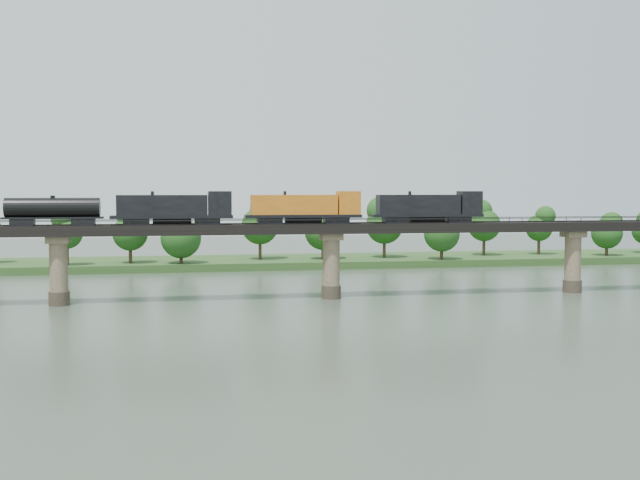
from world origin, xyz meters
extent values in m
plane|color=#344234|center=(0.00, 0.00, 0.00)|extent=(400.00, 400.00, 0.00)
cube|color=#26481C|center=(0.00, 85.00, 0.80)|extent=(300.00, 24.00, 1.60)
cylinder|color=#473A2D|center=(-40.00, 30.00, 1.00)|extent=(3.00, 3.00, 2.00)
cylinder|color=#8D785C|center=(-40.00, 30.00, 5.50)|extent=(2.60, 2.60, 9.00)
cube|color=#8D785C|center=(-40.00, 30.00, 9.50)|extent=(3.20, 3.20, 1.00)
cylinder|color=#473A2D|center=(0.00, 30.00, 1.00)|extent=(3.00, 3.00, 2.00)
cylinder|color=#8D785C|center=(0.00, 30.00, 5.50)|extent=(2.60, 2.60, 9.00)
cube|color=#8D785C|center=(0.00, 30.00, 9.50)|extent=(3.20, 3.20, 1.00)
cylinder|color=#473A2D|center=(40.00, 30.00, 1.00)|extent=(3.00, 3.00, 2.00)
cylinder|color=#8D785C|center=(40.00, 30.00, 5.50)|extent=(2.60, 2.60, 9.00)
cube|color=#8D785C|center=(40.00, 30.00, 9.50)|extent=(3.20, 3.20, 1.00)
cube|color=black|center=(0.00, 30.00, 10.75)|extent=(220.00, 5.00, 1.50)
cube|color=black|center=(0.00, 29.25, 11.58)|extent=(220.00, 0.12, 0.16)
cube|color=black|center=(0.00, 30.75, 11.58)|extent=(220.00, 0.12, 0.16)
cube|color=black|center=(0.00, 27.60, 12.20)|extent=(220.00, 0.10, 0.10)
cube|color=black|center=(0.00, 32.40, 12.20)|extent=(220.00, 0.10, 0.10)
cube|color=black|center=(0.00, 27.60, 11.85)|extent=(0.08, 0.08, 0.70)
cube|color=black|center=(0.00, 32.40, 11.85)|extent=(0.08, 0.08, 0.70)
cylinder|color=#382619|center=(-44.43, 76.31, 3.35)|extent=(0.70, 0.70, 3.51)
sphere|color=#154112|center=(-44.43, 76.31, 8.03)|extent=(6.31, 6.31, 6.31)
sphere|color=#154112|center=(-44.43, 76.31, 10.96)|extent=(4.73, 4.73, 4.73)
cylinder|color=#382619|center=(-32.24, 78.84, 3.27)|extent=(0.70, 0.70, 3.34)
sphere|color=#154112|center=(-32.24, 78.84, 7.73)|extent=(7.18, 7.18, 7.18)
sphere|color=#154112|center=(-32.24, 78.84, 10.52)|extent=(5.39, 5.39, 5.39)
cylinder|color=#382619|center=(-22.01, 76.15, 3.01)|extent=(0.70, 0.70, 2.83)
sphere|color=#154112|center=(-22.01, 76.15, 6.78)|extent=(8.26, 8.26, 8.26)
sphere|color=#154112|center=(-22.01, 76.15, 9.14)|extent=(6.19, 6.19, 6.19)
cylinder|color=#382619|center=(-5.04, 82.68, 3.58)|extent=(0.70, 0.70, 3.96)
sphere|color=#154112|center=(-5.04, 82.68, 8.87)|extent=(8.07, 8.07, 8.07)
sphere|color=#154112|center=(-5.04, 82.68, 12.17)|extent=(6.05, 6.05, 6.05)
cylinder|color=#382619|center=(8.52, 81.14, 3.23)|extent=(0.70, 0.70, 3.27)
sphere|color=#154112|center=(8.52, 81.14, 7.59)|extent=(8.03, 8.03, 8.03)
sphere|color=#154112|center=(8.52, 81.14, 10.31)|extent=(6.02, 6.02, 6.02)
cylinder|color=#382619|center=(22.65, 82.31, 3.56)|extent=(0.70, 0.70, 3.92)
sphere|color=#154112|center=(22.65, 82.31, 8.79)|extent=(8.29, 8.29, 8.29)
sphere|color=#154112|center=(22.65, 82.31, 12.05)|extent=(6.21, 6.21, 6.21)
cylinder|color=#382619|center=(33.59, 75.35, 3.11)|extent=(0.70, 0.70, 3.02)
sphere|color=#154112|center=(33.59, 75.35, 7.15)|extent=(7.74, 7.74, 7.74)
sphere|color=#154112|center=(33.59, 75.35, 9.67)|extent=(5.80, 5.80, 5.80)
cylinder|color=#382619|center=(46.81, 84.03, 3.50)|extent=(0.70, 0.70, 3.80)
sphere|color=#154112|center=(46.81, 84.03, 8.56)|extent=(7.47, 7.47, 7.47)
sphere|color=#154112|center=(46.81, 84.03, 11.73)|extent=(5.60, 5.60, 5.60)
cylinder|color=#382619|center=(60.48, 84.26, 3.29)|extent=(0.70, 0.70, 3.38)
sphere|color=#154112|center=(60.48, 84.26, 7.80)|extent=(6.23, 6.23, 6.23)
sphere|color=#154112|center=(60.48, 84.26, 10.62)|extent=(4.67, 4.67, 4.67)
cylinder|color=#382619|center=(74.35, 78.39, 2.99)|extent=(0.70, 0.70, 2.77)
sphere|color=#154112|center=(74.35, 78.39, 6.68)|extent=(7.04, 7.04, 7.04)
sphere|color=#154112|center=(74.35, 78.39, 8.99)|extent=(5.28, 5.28, 5.28)
cube|color=black|center=(20.35, 30.00, 12.01)|extent=(3.72, 2.23, 1.02)
cube|color=black|center=(10.11, 30.00, 12.01)|extent=(3.72, 2.23, 1.02)
cube|color=black|center=(15.23, 30.00, 12.66)|extent=(17.69, 2.79, 0.47)
cube|color=black|center=(13.83, 30.00, 14.39)|extent=(13.03, 2.51, 2.98)
cube|color=black|center=(22.21, 30.00, 14.66)|extent=(3.35, 2.79, 3.54)
cylinder|color=black|center=(15.23, 30.00, 12.15)|extent=(5.59, 1.30, 1.30)
cube|color=black|center=(0.80, 30.00, 12.01)|extent=(3.72, 2.23, 1.02)
cube|color=black|center=(-9.44, 30.00, 12.01)|extent=(3.72, 2.23, 1.02)
cube|color=black|center=(-4.32, 30.00, 12.66)|extent=(17.69, 2.79, 0.47)
cube|color=orange|center=(-5.72, 30.00, 14.39)|extent=(13.03, 2.51, 2.98)
cube|color=orange|center=(2.66, 30.00, 14.66)|extent=(3.35, 2.79, 3.54)
cylinder|color=black|center=(-4.32, 30.00, 12.15)|extent=(5.59, 1.30, 1.30)
cube|color=black|center=(-18.75, 30.00, 12.01)|extent=(3.72, 2.23, 1.02)
cube|color=black|center=(-28.99, 30.00, 12.01)|extent=(3.72, 2.23, 1.02)
cube|color=black|center=(-23.87, 30.00, 12.66)|extent=(17.69, 2.79, 0.47)
cube|color=black|center=(-25.27, 30.00, 14.39)|extent=(13.03, 2.51, 2.98)
cube|color=black|center=(-16.89, 30.00, 14.66)|extent=(3.35, 2.79, 3.54)
cylinder|color=black|center=(-23.87, 30.00, 12.15)|extent=(5.59, 1.30, 1.30)
cube|color=black|center=(-36.44, 30.00, 12.01)|extent=(3.26, 2.05, 1.02)
cube|color=black|center=(-44.81, 30.00, 12.01)|extent=(3.26, 2.05, 1.02)
cube|color=black|center=(-40.62, 30.00, 12.62)|extent=(13.96, 2.23, 0.28)
cylinder|color=black|center=(-40.62, 30.00, 14.11)|extent=(13.03, 2.79, 2.79)
cylinder|color=black|center=(-40.62, 30.00, 15.60)|extent=(0.65, 0.65, 0.47)
camera|label=1|loc=(-24.22, -89.61, 16.56)|focal=45.00mm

